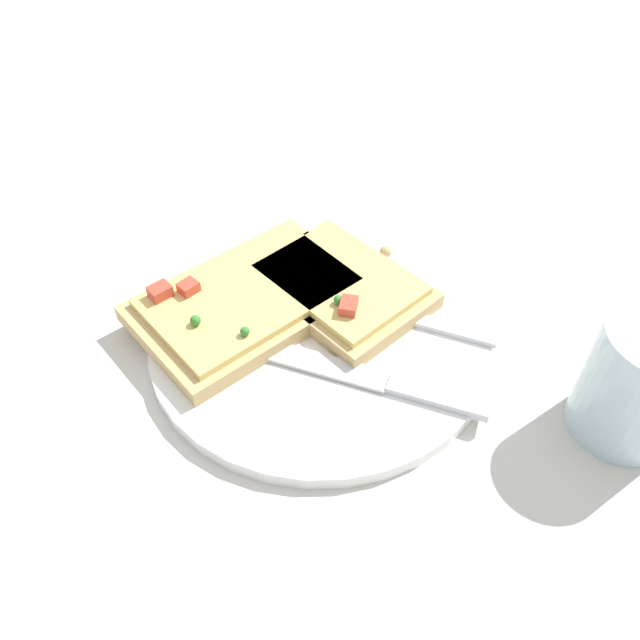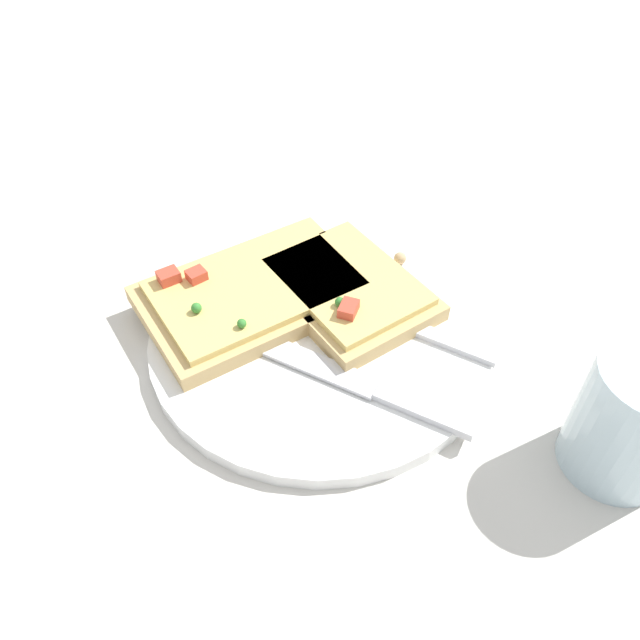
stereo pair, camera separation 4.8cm
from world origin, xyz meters
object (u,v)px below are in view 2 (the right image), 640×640
pizza_slice_corner (347,288)px  drinking_glass (633,420)px  pizza_slice_main (254,292)px  knife (367,386)px  plate (320,334)px  fork (361,308)px

pizza_slice_corner → drinking_glass: size_ratio=1.71×
pizza_slice_main → knife: bearing=-78.8°
plate → pizza_slice_main: bearing=37.2°
plate → knife: (-0.07, -0.01, 0.01)m
fork → drinking_glass: size_ratio=1.88×
fork → pizza_slice_corner: bearing=-26.1°
knife → pizza_slice_main: 0.13m
drinking_glass → pizza_slice_main: bearing=38.4°
plate → drinking_glass: (-0.18, -0.14, 0.04)m
fork → pizza_slice_corner: 0.02m
pizza_slice_corner → knife: bearing=152.5°
fork → drinking_glass: bearing=170.3°
pizza_slice_main → pizza_slice_corner: size_ratio=1.26×
fork → drinking_glass: (-0.18, -0.10, 0.03)m
knife → drinking_glass: 0.17m
fork → pizza_slice_corner: pizza_slice_corner is taller
fork → pizza_slice_main: 0.09m
fork → pizza_slice_corner: (0.02, 0.00, 0.01)m
pizza_slice_corner → fork: bearing=-180.0°
knife → pizza_slice_corner: bearing=-54.8°
fork → knife: (-0.08, 0.03, 0.00)m
plate → pizza_slice_main: (0.05, 0.04, 0.02)m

